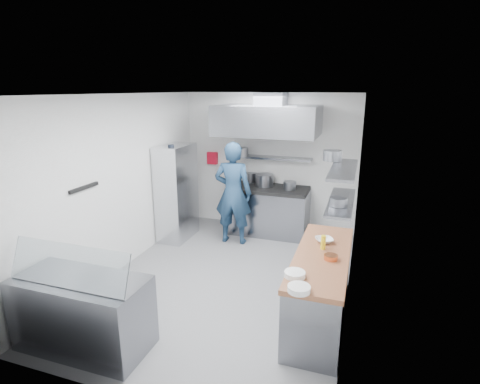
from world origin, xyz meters
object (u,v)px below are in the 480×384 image
(chef, at_px, (233,193))
(display_case, at_px, (83,313))
(wire_rack, at_px, (177,192))
(gas_range, at_px, (268,212))

(chef, height_order, display_case, chef)
(chef, xyz_separation_m, wire_rack, (-1.12, -0.13, -0.05))
(chef, bearing_deg, display_case, 76.08)
(gas_range, bearing_deg, chef, -127.00)
(gas_range, distance_m, chef, 1.00)
(gas_range, height_order, wire_rack, wire_rack)
(wire_rack, distance_m, display_case, 3.37)
(gas_range, relative_size, chef, 0.82)
(wire_rack, height_order, display_case, wire_rack)
(chef, relative_size, wire_rack, 1.05)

